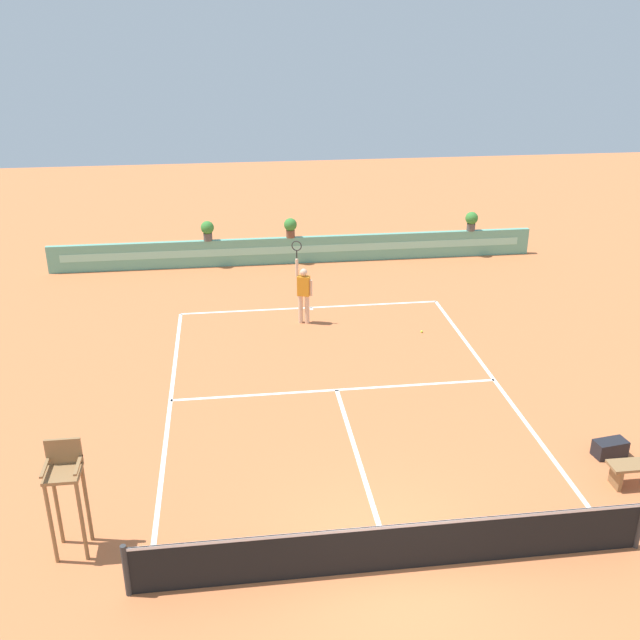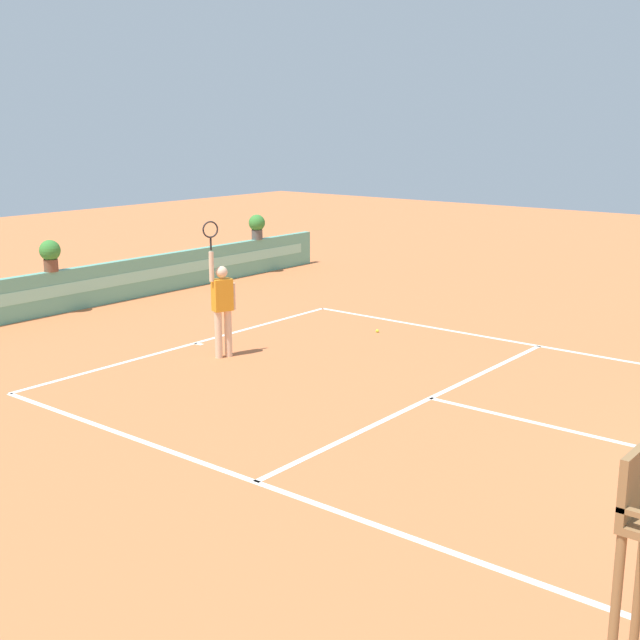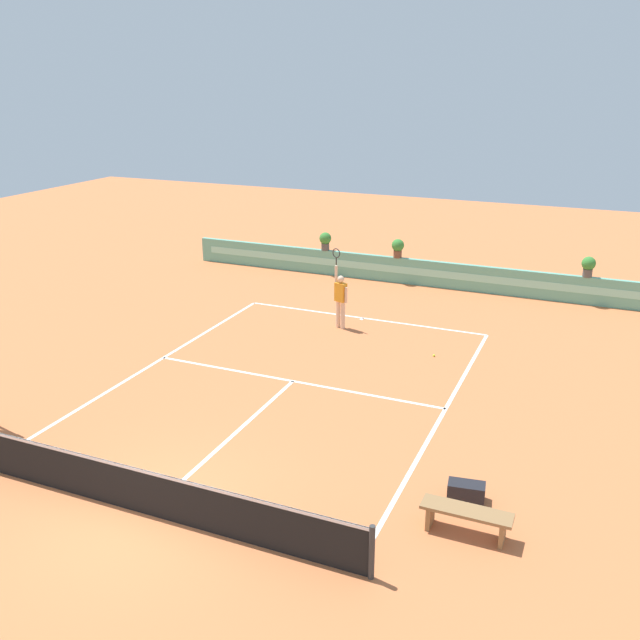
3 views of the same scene
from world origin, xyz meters
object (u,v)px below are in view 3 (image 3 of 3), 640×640
Objects in this scene: bench_courtside at (466,516)px; potted_plant_far_right at (588,265)px; tennis_player at (341,297)px; potted_plant_centre at (398,247)px; potted_plant_left at (325,240)px; gear_bag at (466,492)px; tennis_ball_near_baseline at (434,355)px.

potted_plant_far_right reaches higher than bench_courtside.
tennis_player is (-5.93, 8.99, 0.67)m from bench_courtside.
potted_plant_centre is (-5.79, 14.66, 1.04)m from bench_courtside.
potted_plant_left is at bearing 117.04° from tennis_player.
potted_plant_left reaches higher than bench_courtside.
gear_bag is 0.97× the size of potted_plant_centre.
tennis_ball_near_baseline is 7.70m from potted_plant_centre.
tennis_player is at bearing 123.38° from bench_courtside.
tennis_ball_near_baseline is at bearing -19.35° from tennis_player.
tennis_player is 38.01× the size of tennis_ball_near_baseline.
gear_bag is at bearing -67.70° from potted_plant_centre.
potted_plant_far_right reaches higher than gear_bag.
potted_plant_centre is (-5.58, 13.61, 1.23)m from gear_bag.
potted_plant_centre is (-3.24, 6.85, 1.38)m from tennis_ball_near_baseline.
potted_plant_left is (-8.82, 14.66, 1.04)m from bench_courtside.
gear_bag is 16.15m from potted_plant_left.
potted_plant_far_right is at bearing 85.65° from bench_courtside.
tennis_player is at bearing -141.19° from potted_plant_far_right.
potted_plant_centre reaches higher than tennis_ball_near_baseline.
gear_bag is at bearing -54.26° from tennis_player.
gear_bag is at bearing 101.32° from bench_courtside.
tennis_player is 3.57× the size of potted_plant_left.
bench_courtside is at bearing -94.35° from potted_plant_far_right.
potted_plant_left is (-3.03, 0.00, 0.00)m from potted_plant_centre.
tennis_player is 5.68m from potted_plant_centre.
tennis_ball_near_baseline is at bearing -47.55° from potted_plant_left.
gear_bag is 10.29× the size of tennis_ball_near_baseline.
potted_plant_centre is 1.00× the size of potted_plant_left.
tennis_ball_near_baseline is (3.37, -1.19, -1.02)m from tennis_player.
potted_plant_centre and potted_plant_far_right have the same top height.
gear_bag is at bearing -70.90° from tennis_ball_near_baseline.
potted_plant_centre is 6.91m from potted_plant_far_right.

